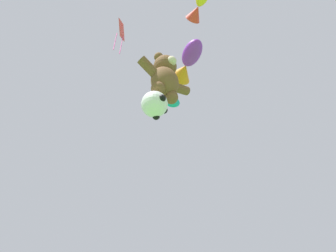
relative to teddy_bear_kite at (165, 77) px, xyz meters
The scene contains 6 objects.
teddy_bear_kite is the anchor object (origin of this frame).
soccer_ball_kite 1.85m from the teddy_bear_kite, 168.01° to the left, with size 0.99×0.99×0.91m.
fish_kite_magenta 4.36m from the teddy_bear_kite, 41.59° to the left, with size 1.78×2.13×0.88m.
fish_kite_violet 2.34m from the teddy_bear_kite, ahead, with size 1.55×2.29×1.00m.
fish_kite_goldfin 3.31m from the teddy_bear_kite, 93.19° to the right, with size 1.08×1.71×0.62m.
diamond_kite 3.63m from the teddy_bear_kite, 149.61° to the left, with size 0.84×0.83×2.59m.
Camera 1 is at (-5.33, -0.55, 1.01)m, focal length 28.00 mm.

